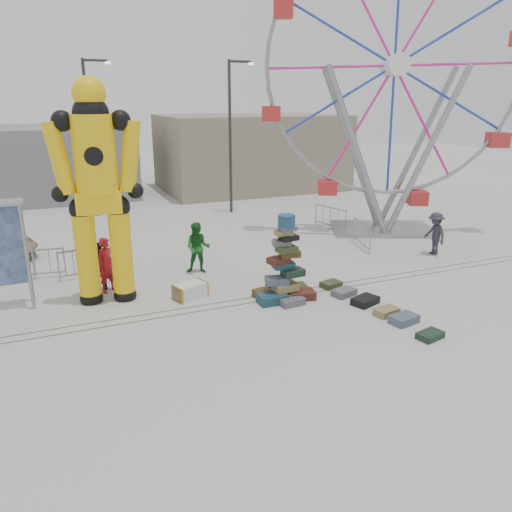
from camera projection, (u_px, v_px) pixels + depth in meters
name	position (u px, v px, depth m)	size (l,w,h in m)	color
ground	(284.00, 306.00, 15.40)	(90.00, 90.00, 0.00)	#9E9E99
track_line_near	(276.00, 299.00, 15.92)	(40.00, 0.04, 0.01)	#47443F
track_line_far	(271.00, 294.00, 16.28)	(40.00, 0.04, 0.01)	#47443F
building_right	(250.00, 152.00, 34.79)	(12.00, 8.00, 5.00)	gray
building_left	(50.00, 162.00, 31.85)	(10.00, 8.00, 4.40)	gray
lamp_post_right	(232.00, 130.00, 26.60)	(1.41, 0.25, 8.00)	#2D2D30
lamp_post_left	(91.00, 131.00, 25.78)	(1.41, 0.25, 8.00)	#2D2D30
suitcase_tower	(284.00, 276.00, 15.75)	(1.91, 1.71, 2.74)	#1B4151
crash_test_dummy	(98.00, 186.00, 14.70)	(2.77, 1.21, 6.94)	black
ferris_wheel	(393.00, 89.00, 22.08)	(10.44, 4.87, 13.21)	gray
steamer_trunk	(190.00, 291.00, 15.93)	(1.03, 0.59, 0.48)	silver
row_case_0	(331.00, 284.00, 16.88)	(0.66, 0.48, 0.20)	#354120
row_case_1	(344.00, 292.00, 16.17)	(0.76, 0.50, 0.21)	slate
row_case_2	(365.00, 301.00, 15.49)	(0.84, 0.55, 0.22)	black
row_case_3	(387.00, 311.00, 14.73)	(0.73, 0.46, 0.21)	#957F4B
row_case_4	(404.00, 319.00, 14.20)	(0.80, 0.53, 0.23)	#4B5B6C
row_case_5	(430.00, 335.00, 13.30)	(0.72, 0.45, 0.18)	#1B3024
barricade_dummy_a	(2.00, 268.00, 17.08)	(2.00, 0.10, 1.10)	gray
barricade_dummy_b	(35.00, 264.00, 17.54)	(2.00, 0.10, 1.10)	gray
barricade_dummy_c	(88.00, 262.00, 17.72)	(2.00, 0.10, 1.10)	gray
barricade_wheel_front	(362.00, 235.00, 21.26)	(2.00, 0.10, 1.10)	gray
barricade_wheel_back	(330.00, 218.00, 24.28)	(2.00, 0.10, 1.10)	gray
pedestrian_red	(107.00, 265.00, 16.25)	(0.68, 0.44, 1.85)	maroon
pedestrian_green	(198.00, 248.00, 18.05)	(0.91, 0.71, 1.88)	#175D1D
pedestrian_black	(100.00, 266.00, 16.44)	(0.97, 0.40, 1.65)	black
pedestrian_grey	(435.00, 234.00, 20.18)	(1.13, 0.65, 1.75)	#272532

